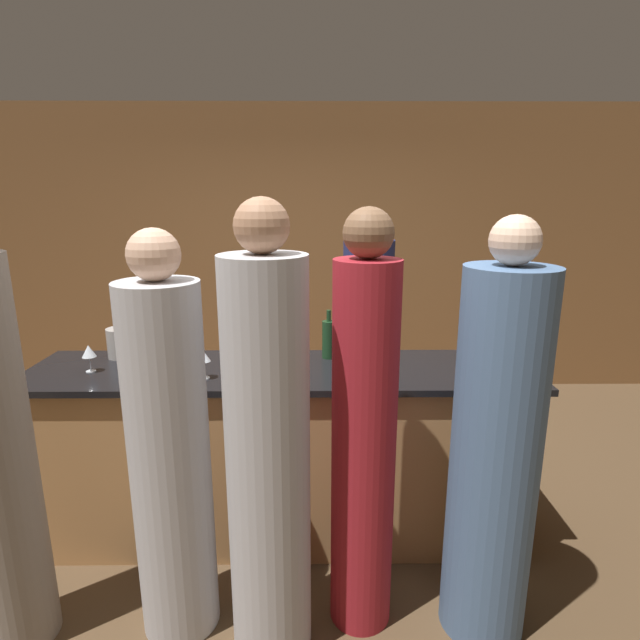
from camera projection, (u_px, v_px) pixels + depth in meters
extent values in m
plane|color=#4C3823|center=(284.00, 528.00, 3.01)|extent=(14.00, 14.00, 0.00)
cube|color=brown|center=(296.00, 252.00, 4.98)|extent=(8.00, 0.06, 2.80)
cube|color=#B27F4C|center=(282.00, 454.00, 2.89)|extent=(2.73, 0.60, 0.99)
cube|color=black|center=(280.00, 371.00, 2.76)|extent=(2.79, 0.66, 0.04)
cylinder|color=#1E234C|center=(366.00, 360.00, 3.49)|extent=(0.34, 0.34, 1.67)
sphere|color=brown|center=(370.00, 225.00, 3.27)|extent=(0.20, 0.20, 0.20)
cylinder|color=#B2B2B7|center=(171.00, 465.00, 2.17)|extent=(0.34, 0.34, 1.62)
sphere|color=tan|center=(154.00, 255.00, 1.95)|extent=(0.21, 0.21, 0.21)
cylinder|color=#4C6B93|center=(494.00, 460.00, 2.15)|extent=(0.38, 0.38, 1.68)
sphere|color=beige|center=(515.00, 240.00, 1.93)|extent=(0.20, 0.20, 0.20)
cylinder|color=#B2B2B7|center=(267.00, 465.00, 2.05)|extent=(0.35, 0.35, 1.74)
sphere|color=#A37556|center=(261.00, 226.00, 1.82)|extent=(0.21, 0.21, 0.21)
cylinder|color=maroon|center=(363.00, 452.00, 2.19)|extent=(0.28, 0.28, 1.70)
sphere|color=brown|center=(369.00, 233.00, 1.96)|extent=(0.21, 0.21, 0.21)
cylinder|color=#19381E|center=(329.00, 340.00, 2.91)|extent=(0.08, 0.08, 0.22)
cylinder|color=#19381E|center=(329.00, 316.00, 2.88)|extent=(0.03, 0.03, 0.07)
cylinder|color=black|center=(488.00, 349.00, 2.71)|extent=(0.08, 0.08, 0.24)
cylinder|color=black|center=(491.00, 321.00, 2.67)|extent=(0.03, 0.03, 0.08)
cylinder|color=#9E9993|center=(121.00, 343.00, 2.93)|extent=(0.16, 0.16, 0.17)
cylinder|color=silver|center=(205.00, 378.00, 2.60)|extent=(0.05, 0.05, 0.00)
cylinder|color=silver|center=(204.00, 369.00, 2.59)|extent=(0.01, 0.01, 0.09)
cone|color=silver|center=(203.00, 356.00, 2.57)|extent=(0.07, 0.07, 0.06)
cylinder|color=silver|center=(91.00, 371.00, 2.70)|extent=(0.05, 0.05, 0.00)
cylinder|color=silver|center=(90.00, 364.00, 2.69)|extent=(0.01, 0.01, 0.08)
cone|color=silver|center=(89.00, 351.00, 2.68)|extent=(0.07, 0.07, 0.07)
cylinder|color=silver|center=(237.00, 383.00, 2.53)|extent=(0.05, 0.05, 0.00)
cylinder|color=silver|center=(237.00, 374.00, 2.52)|extent=(0.01, 0.01, 0.09)
cone|color=silver|center=(236.00, 360.00, 2.50)|extent=(0.08, 0.08, 0.06)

